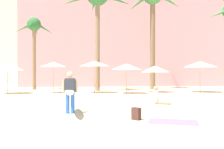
# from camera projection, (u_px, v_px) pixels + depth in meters

# --- Properties ---
(ground) EXTENTS (120.00, 120.00, 0.00)m
(ground) POSITION_uv_depth(u_px,v_px,m) (118.00, 138.00, 6.33)
(ground) COLOR beige
(hotel_pink) EXTENTS (25.62, 11.70, 18.59)m
(hotel_pink) POSITION_uv_depth(u_px,v_px,m) (128.00, 15.00, 34.69)
(hotel_pink) COLOR pink
(hotel_pink) RESTS_ON ground
(palm_tree_left) EXTENTS (6.11, 5.92, 9.40)m
(palm_tree_left) POSITION_uv_depth(u_px,v_px,m) (97.00, 1.00, 22.52)
(palm_tree_left) COLOR #896B4C
(palm_tree_left) RESTS_ON ground
(palm_tree_center) EXTENTS (3.71, 3.71, 6.72)m
(palm_tree_center) POSITION_uv_depth(u_px,v_px,m) (34.00, 32.00, 24.12)
(palm_tree_center) COLOR #896B4C
(palm_tree_center) RESTS_ON ground
(palm_tree_right) EXTENTS (5.43, 5.70, 10.08)m
(palm_tree_right) POSITION_uv_depth(u_px,v_px,m) (152.00, 4.00, 24.76)
(palm_tree_right) COLOR brown
(palm_tree_right) RESTS_ON ground
(cafe_umbrella_1) EXTENTS (2.41, 2.41, 2.28)m
(cafe_umbrella_1) POSITION_uv_depth(u_px,v_px,m) (8.00, 67.00, 19.53)
(cafe_umbrella_1) COLOR gray
(cafe_umbrella_1) RESTS_ON ground
(cafe_umbrella_2) EXTENTS (2.32, 2.32, 2.14)m
(cafe_umbrella_2) POSITION_uv_depth(u_px,v_px,m) (155.00, 69.00, 20.94)
(cafe_umbrella_2) COLOR gray
(cafe_umbrella_2) RESTS_ON ground
(cafe_umbrella_3) EXTENTS (2.66, 2.66, 2.50)m
(cafe_umbrella_3) POSITION_uv_depth(u_px,v_px,m) (200.00, 64.00, 20.93)
(cafe_umbrella_3) COLOR gray
(cafe_umbrella_3) RESTS_ON ground
(cafe_umbrella_4) EXTENTS (2.36, 2.36, 2.50)m
(cafe_umbrella_4) POSITION_uv_depth(u_px,v_px,m) (95.00, 64.00, 20.24)
(cafe_umbrella_4) COLOR gray
(cafe_umbrella_4) RESTS_ON ground
(cafe_umbrella_6) EXTENTS (2.03, 2.03, 2.43)m
(cafe_umbrella_6) POSITION_uv_depth(u_px,v_px,m) (53.00, 64.00, 20.38)
(cafe_umbrella_6) COLOR gray
(cafe_umbrella_6) RESTS_ON ground
(cafe_umbrella_7) EXTENTS (2.28, 2.28, 2.27)m
(cafe_umbrella_7) POSITION_uv_depth(u_px,v_px,m) (127.00, 67.00, 19.64)
(cafe_umbrella_7) COLOR gray
(cafe_umbrella_7) RESTS_ON ground
(beach_towel) EXTENTS (1.81, 1.43, 0.01)m
(beach_towel) POSITION_uv_depth(u_px,v_px,m) (173.00, 122.00, 8.42)
(beach_towel) COLOR #EF6684
(beach_towel) RESTS_ON ground
(backpack) EXTENTS (0.35, 0.35, 0.42)m
(backpack) POSITION_uv_depth(u_px,v_px,m) (136.00, 114.00, 8.79)
(backpack) COLOR #472924
(backpack) RESTS_ON ground
(person_mid_center) EXTENTS (0.96, 0.70, 0.92)m
(person_mid_center) POSITION_uv_depth(u_px,v_px,m) (159.00, 98.00, 13.20)
(person_mid_center) COLOR tan
(person_mid_center) RESTS_ON ground
(person_far_left) EXTENTS (0.68, 2.83, 1.64)m
(person_far_left) POSITION_uv_depth(u_px,v_px,m) (70.00, 91.00, 10.06)
(person_far_left) COLOR blue
(person_far_left) RESTS_ON ground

